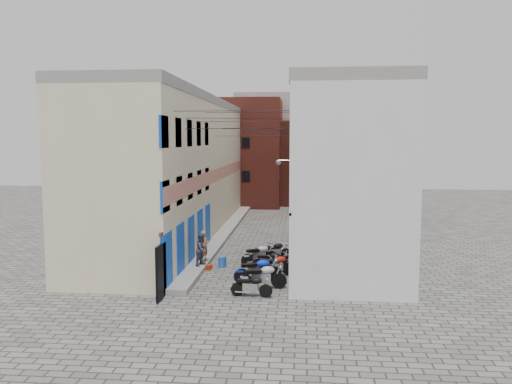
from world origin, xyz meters
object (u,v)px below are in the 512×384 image
(person_a, at_px, (205,246))
(person_b, at_px, (202,249))
(motorcycle_a, at_px, (252,285))
(water_jug_far, at_px, (223,261))
(motorcycle_e, at_px, (271,260))
(motorcycle_g, at_px, (275,250))
(red_crate, at_px, (207,267))
(motorcycle_c, at_px, (258,269))
(motorcycle_b, at_px, (263,275))
(motorcycle_d, at_px, (276,265))
(water_jug_near, at_px, (222,262))
(motorcycle_f, at_px, (259,253))

(person_a, relative_size, person_b, 0.99)
(motorcycle_a, height_order, water_jug_far, motorcycle_a)
(motorcycle_e, xyz_separation_m, motorcycle_g, (0.06, 2.16, 0.00))
(motorcycle_e, relative_size, water_jug_far, 3.82)
(person_b, distance_m, red_crate, 0.94)
(motorcycle_a, relative_size, motorcycle_c, 0.78)
(motorcycle_b, xyz_separation_m, motorcycle_d, (0.46, 1.92, -0.02))
(motorcycle_b, height_order, motorcycle_c, motorcycle_c)
(motorcycle_e, height_order, water_jug_near, motorcycle_e)
(motorcycle_g, relative_size, person_b, 1.22)
(motorcycle_b, xyz_separation_m, water_jug_near, (-2.31, 3.47, -0.35))
(motorcycle_g, bearing_deg, person_a, -94.11)
(motorcycle_g, xyz_separation_m, person_b, (-3.39, -2.23, 0.48))
(water_jug_near, relative_size, water_jug_far, 1.04)
(person_a, bearing_deg, water_jug_far, -70.63)
(motorcycle_e, xyz_separation_m, water_jug_near, (-2.49, 0.56, -0.29))
(motorcycle_d, height_order, motorcycle_f, motorcycle_d)
(person_b, relative_size, red_crate, 3.98)
(motorcycle_f, height_order, water_jug_far, motorcycle_f)
(motorcycle_c, relative_size, motorcycle_d, 1.08)
(motorcycle_f, height_order, red_crate, motorcycle_f)
(person_a, distance_m, red_crate, 1.14)
(person_a, height_order, water_jug_far, person_a)
(person_a, bearing_deg, water_jug_near, -86.98)
(motorcycle_b, distance_m, motorcycle_d, 1.98)
(motorcycle_a, distance_m, person_b, 4.78)
(person_a, bearing_deg, person_b, -166.17)
(water_jug_near, bearing_deg, motorcycle_d, -29.10)
(motorcycle_b, relative_size, motorcycle_g, 1.10)
(red_crate, bearing_deg, person_b, -156.92)
(motorcycle_b, distance_m, motorcycle_c, 0.97)
(person_a, xyz_separation_m, person_b, (0.03, -0.76, 0.01))
(motorcycle_b, bearing_deg, motorcycle_f, 170.20)
(motorcycle_c, relative_size, water_jug_far, 4.38)
(motorcycle_a, height_order, person_a, person_a)
(motorcycle_a, xyz_separation_m, water_jug_far, (-1.89, 4.74, -0.24))
(motorcycle_f, bearing_deg, motorcycle_b, -26.79)
(motorcycle_a, relative_size, red_crate, 4.36)
(person_a, bearing_deg, motorcycle_c, -121.05)
(motorcycle_b, relative_size, motorcycle_c, 0.96)
(person_a, distance_m, water_jug_far, 1.21)
(red_crate, bearing_deg, motorcycle_g, 34.05)
(motorcycle_c, bearing_deg, water_jug_far, -164.54)
(water_jug_near, bearing_deg, red_crate, -138.79)
(red_crate, bearing_deg, motorcycle_e, -0.47)
(motorcycle_g, height_order, water_jug_near, motorcycle_g)
(motorcycle_b, xyz_separation_m, person_a, (-3.18, 3.60, 0.41))
(person_b, xyz_separation_m, water_jug_far, (0.89, 0.89, -0.78))
(motorcycle_f, bearing_deg, water_jug_far, -110.79)
(motorcycle_a, height_order, red_crate, motorcycle_a)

